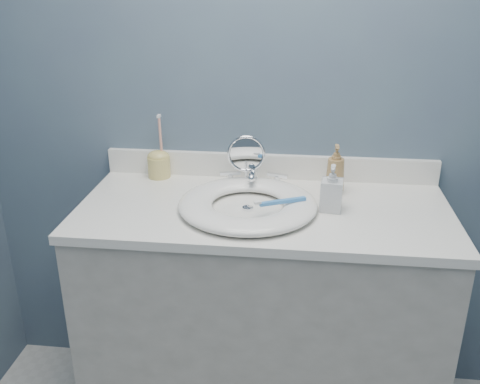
# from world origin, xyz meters

# --- Properties ---
(back_wall) EXTENTS (2.20, 0.02, 2.40)m
(back_wall) POSITION_xyz_m (0.00, 1.25, 1.20)
(back_wall) COLOR #49576E
(back_wall) RESTS_ON ground
(vanity_cabinet) EXTENTS (1.20, 0.55, 0.85)m
(vanity_cabinet) POSITION_xyz_m (0.00, 0.97, 0.42)
(vanity_cabinet) COLOR #BCB6AC
(vanity_cabinet) RESTS_ON ground
(countertop) EXTENTS (1.22, 0.57, 0.03)m
(countertop) POSITION_xyz_m (0.00, 0.97, 0.86)
(countertop) COLOR white
(countertop) RESTS_ON vanity_cabinet
(backsplash) EXTENTS (1.22, 0.02, 0.09)m
(backsplash) POSITION_xyz_m (0.00, 1.24, 0.93)
(backsplash) COLOR white
(backsplash) RESTS_ON countertop
(basin) EXTENTS (0.45, 0.45, 0.04)m
(basin) POSITION_xyz_m (-0.05, 0.94, 0.90)
(basin) COLOR white
(basin) RESTS_ON countertop
(drain) EXTENTS (0.04, 0.04, 0.01)m
(drain) POSITION_xyz_m (-0.05, 0.94, 0.88)
(drain) COLOR silver
(drain) RESTS_ON countertop
(faucet) EXTENTS (0.25, 0.13, 0.07)m
(faucet) POSITION_xyz_m (-0.05, 1.14, 0.91)
(faucet) COLOR silver
(faucet) RESTS_ON countertop
(makeup_mirror) EXTENTS (0.13, 0.08, 0.20)m
(makeup_mirror) POSITION_xyz_m (-0.07, 1.12, 0.99)
(makeup_mirror) COLOR silver
(makeup_mirror) RESTS_ON countertop
(soap_bottle_amber) EXTENTS (0.07, 0.07, 0.17)m
(soap_bottle_amber) POSITION_xyz_m (0.23, 1.12, 0.97)
(soap_bottle_amber) COLOR #A07B48
(soap_bottle_amber) RESTS_ON countertop
(soap_bottle_clear) EXTENTS (0.08, 0.08, 0.15)m
(soap_bottle_clear) POSITION_xyz_m (0.22, 0.97, 0.96)
(soap_bottle_clear) COLOR silver
(soap_bottle_clear) RESTS_ON countertop
(toothbrush_holder) EXTENTS (0.08, 0.08, 0.24)m
(toothbrush_holder) POSITION_xyz_m (-0.41, 1.20, 0.93)
(toothbrush_holder) COLOR #D0BD68
(toothbrush_holder) RESTS_ON countertop
(toothbrush_lying) EXTENTS (0.16, 0.09, 0.02)m
(toothbrush_lying) POSITION_xyz_m (0.06, 0.92, 0.92)
(toothbrush_lying) COLOR #3982CC
(toothbrush_lying) RESTS_ON basin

